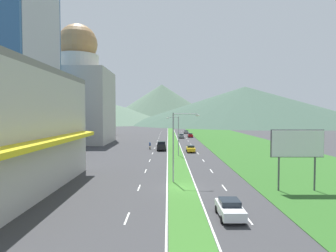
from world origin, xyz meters
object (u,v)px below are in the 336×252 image
at_px(billboard_roadside, 296,146).
at_px(car_3, 189,149).
at_px(street_lamp_mid, 176,133).
at_px(street_lamp_near, 175,142).
at_px(pickup_truck_0, 160,146).
at_px(motorcycle_rider, 149,146).
at_px(car_0, 185,132).
at_px(car_4, 189,135).
at_px(car_1, 180,136).
at_px(car_2, 228,208).

bearing_deg(billboard_roadside, car_3, 105.72).
bearing_deg(street_lamp_mid, billboard_roadside, -65.04).
bearing_deg(street_lamp_mid, street_lamp_near, -91.99).
bearing_deg(pickup_truck_0, motorcycle_rider, 60.33).
bearing_deg(car_0, motorcycle_rider, -12.38).
height_order(car_3, motorcycle_rider, motorcycle_rider).
xyz_separation_m(billboard_roadside, car_0, (-6.43, 97.60, -4.48)).
height_order(car_3, car_4, car_3).
bearing_deg(car_0, car_4, 0.64).
height_order(billboard_roadside, car_3, billboard_roadside).
xyz_separation_m(car_1, motorcycle_rider, (-9.48, -33.32, -0.03)).
distance_m(street_lamp_near, car_0, 93.88).
height_order(car_1, car_2, car_2).
bearing_deg(car_1, pickup_truck_0, -10.57).
relative_size(car_2, car_4, 0.94).
xyz_separation_m(car_1, car_2, (0.32, -80.72, 0.01)).
distance_m(car_0, motorcycle_rider, 59.92).
relative_size(street_lamp_mid, car_0, 1.89).
xyz_separation_m(street_lamp_mid, car_2, (3.36, -35.88, -4.02)).
height_order(street_lamp_near, motorcycle_rider, street_lamp_near).
relative_size(street_lamp_near, car_4, 2.04).
bearing_deg(street_lamp_near, car_2, -71.46).
distance_m(street_lamp_mid, pickup_truck_0, 11.13).
height_order(street_lamp_near, car_0, street_lamp_near).
relative_size(street_lamp_near, motorcycle_rider, 4.49).
bearing_deg(pickup_truck_0, street_lamp_near, -175.38).
bearing_deg(street_lamp_mid, car_4, 82.20).
height_order(billboard_roadside, motorcycle_rider, billboard_roadside).
bearing_deg(car_3, billboard_roadside, 15.72).
height_order(car_0, pickup_truck_0, pickup_truck_0).
relative_size(street_lamp_near, car_0, 2.04).
height_order(billboard_roadside, car_0, billboard_roadside).
xyz_separation_m(car_0, car_2, (-3.04, -105.93, 0.04)).
bearing_deg(billboard_roadside, street_lamp_near, 163.25).
xyz_separation_m(street_lamp_mid, car_0, (6.39, 70.06, -4.07)).
relative_size(street_lamp_mid, car_4, 1.89).
xyz_separation_m(street_lamp_near, pickup_truck_0, (-2.69, 33.28, -4.26)).
bearing_deg(car_2, street_lamp_near, -161.46).
bearing_deg(car_3, car_1, -179.49).
relative_size(car_1, car_4, 1.08).
height_order(street_lamp_near, car_1, street_lamp_near).
bearing_deg(car_0, street_lamp_mid, -5.22).
xyz_separation_m(car_2, motorcycle_rider, (-9.81, 47.40, -0.04)).
relative_size(billboard_roadside, car_3, 1.68).
relative_size(car_2, motorcycle_rider, 2.07).
height_order(street_lamp_near, car_4, street_lamp_near).
distance_m(street_lamp_mid, billboard_roadside, 30.39).
bearing_deg(pickup_truck_0, car_0, -9.33).
height_order(car_1, car_3, car_3).
xyz_separation_m(car_0, car_4, (0.24, -21.58, 0.05)).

